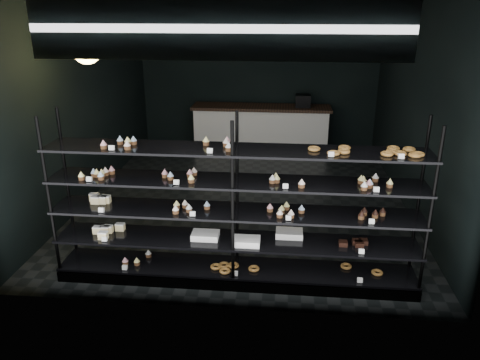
% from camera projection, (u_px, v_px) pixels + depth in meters
% --- Properties ---
extents(room, '(5.01, 6.01, 3.20)m').
position_uv_depth(room, '(246.00, 99.00, 7.08)').
color(room, black).
rests_on(room, ground).
extents(display_shelf, '(4.00, 0.50, 1.91)m').
position_uv_depth(display_shelf, '(233.00, 230.00, 5.14)').
color(display_shelf, black).
rests_on(display_shelf, room).
extents(signage, '(3.30, 0.05, 0.50)m').
position_uv_depth(signage, '(217.00, 30.00, 3.95)').
color(signage, '#0B183B').
rests_on(signage, room).
extents(pendant_lamp, '(0.34, 0.34, 0.90)m').
position_uv_depth(pendant_lamp, '(86.00, 49.00, 5.53)').
color(pendant_lamp, black).
rests_on(pendant_lamp, room).
extents(service_counter, '(2.85, 0.65, 1.23)m').
position_uv_depth(service_counter, '(261.00, 129.00, 9.79)').
color(service_counter, silver).
rests_on(service_counter, room).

